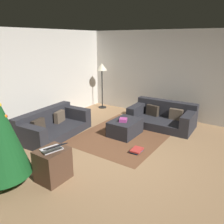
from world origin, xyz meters
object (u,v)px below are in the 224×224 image
object	(u,v)px
side_table	(53,165)
tv_remote	(123,118)
couch_right	(163,117)
book_stack	(136,150)
corner_lamp	(102,70)
ottoman	(125,127)
laptop	(53,148)
gift_box	(123,120)
couch_left	(52,125)

from	to	relation	value
side_table	tv_remote	bearing A→B (deg)	1.88
couch_right	side_table	world-z (taller)	couch_right
book_stack	corner_lamp	world-z (taller)	corner_lamp
ottoman	laptop	size ratio (longest dim) A/B	1.84
couch_right	tv_remote	xyz separation A→B (m)	(-1.07, 0.65, 0.14)
couch_right	tv_remote	size ratio (longest dim) A/B	10.97
couch_right	ottoman	bearing A→B (deg)	62.49
ottoman	gift_box	bearing A→B (deg)	-179.80
couch_left	ottoman	distance (m)	1.88
tv_remote	side_table	xyz separation A→B (m)	(-2.44, -0.08, -0.11)
laptop	ottoman	bearing A→B (deg)	0.78
corner_lamp	book_stack	bearing A→B (deg)	-131.13
couch_left	gift_box	xyz separation A→B (m)	(0.93, -1.57, 0.18)
book_stack	couch_left	bearing A→B (deg)	98.83
couch_left	side_table	distance (m)	2.04
gift_box	tv_remote	bearing A→B (deg)	30.81
couch_left	corner_lamp	size ratio (longest dim) A/B	1.23
laptop	book_stack	distance (m)	1.92
side_table	corner_lamp	world-z (taller)	corner_lamp
tv_remote	laptop	world-z (taller)	laptop
couch_left	laptop	size ratio (longest dim) A/B	4.25
book_stack	tv_remote	bearing A→B (deg)	46.82
couch_left	gift_box	bearing A→B (deg)	116.19
tv_remote	laptop	distance (m)	2.47
side_table	gift_box	bearing A→B (deg)	-0.63
gift_box	side_table	xyz separation A→B (m)	(-2.26, 0.02, -0.14)
laptop	corner_lamp	distance (m)	4.47
couch_right	book_stack	size ratio (longest dim) A/B	5.86
laptop	corner_lamp	bearing A→B (deg)	25.97
couch_right	ottoman	world-z (taller)	couch_right
corner_lamp	laptop	bearing A→B (deg)	-154.03
laptop	couch_left	bearing A→B (deg)	49.86
couch_left	couch_right	xyz separation A→B (m)	(2.17, -2.11, 0.01)
tv_remote	corner_lamp	distance (m)	2.53
gift_box	corner_lamp	bearing A→B (deg)	48.33
laptop	corner_lamp	size ratio (longest dim) A/B	0.29
couch_right	side_table	distance (m)	3.56
tv_remote	book_stack	world-z (taller)	tv_remote
couch_left	book_stack	size ratio (longest dim) A/B	6.41
corner_lamp	couch_right	bearing A→B (deg)	-100.33
couch_left	gift_box	world-z (taller)	couch_left
side_table	corner_lamp	size ratio (longest dim) A/B	0.37
couch_left	book_stack	bearing A→B (deg)	94.44
couch_right	ottoman	size ratio (longest dim) A/B	2.11
gift_box	book_stack	world-z (taller)	gift_box
couch_left	ottoman	xyz separation A→B (m)	(1.03, -1.57, -0.05)
couch_left	side_table	size ratio (longest dim) A/B	3.36
tv_remote	couch_left	bearing A→B (deg)	101.04
book_stack	corner_lamp	distance (m)	3.68
couch_left	book_stack	xyz separation A→B (m)	(0.35, -2.27, -0.20)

